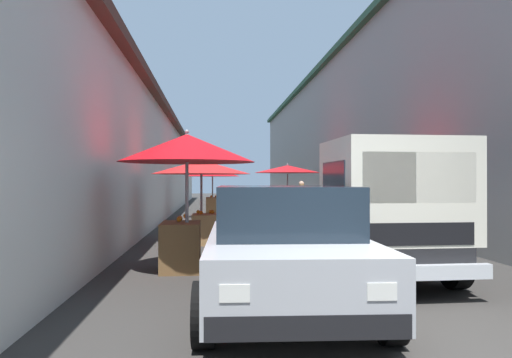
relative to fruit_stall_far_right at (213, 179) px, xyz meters
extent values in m
plane|color=#33302D|center=(-3.12, -1.70, -1.61)|extent=(90.00, 90.00, 0.00)
cube|color=silver|center=(-0.87, 5.36, 0.47)|extent=(49.50, 7.00, 4.15)
cube|color=#4C3328|center=(-0.87, 5.36, 2.66)|extent=(49.80, 7.50, 0.24)
cube|color=gray|center=(-0.87, -8.77, 1.87)|extent=(49.50, 7.00, 6.95)
cube|color=#284C38|center=(-0.87, -8.77, 5.46)|extent=(49.80, 7.50, 0.24)
cylinder|color=#9E9EA3|center=(-0.03, 0.01, -0.56)|extent=(0.06, 0.06, 2.09)
cone|color=red|center=(-0.03, 0.01, 0.30)|extent=(2.27, 2.27, 0.36)
sphere|color=#9E9EA3|center=(-0.03, 0.01, 0.52)|extent=(0.07, 0.07, 0.07)
cube|color=olive|center=(0.11, -0.05, -1.19)|extent=(0.84, 0.67, 0.84)
sphere|color=orange|center=(-0.17, 0.06, -0.72)|extent=(0.09, 0.09, 0.09)
sphere|color=orange|center=(0.28, -0.18, -0.72)|extent=(0.09, 0.09, 0.09)
sphere|color=orange|center=(0.13, -0.17, -0.72)|extent=(0.09, 0.09, 0.09)
sphere|color=orange|center=(-0.14, -0.12, -0.72)|extent=(0.09, 0.09, 0.09)
cylinder|color=#9E9EA3|center=(-9.10, -4.05, -0.55)|extent=(0.06, 0.06, 2.11)
cone|color=red|center=(-9.10, -4.05, 0.34)|extent=(2.45, 2.45, 0.34)
sphere|color=#9E9EA3|center=(-9.10, -4.05, 0.55)|extent=(0.07, 0.07, 0.07)
cube|color=olive|center=(-8.87, -3.97, -1.19)|extent=(0.81, 0.67, 0.83)
sphere|color=orange|center=(-9.07, -4.09, -0.68)|extent=(0.09, 0.09, 0.09)
sphere|color=orange|center=(-8.83, -3.97, -0.73)|extent=(0.09, 0.09, 0.09)
sphere|color=orange|center=(-9.11, -4.03, -0.73)|extent=(0.09, 0.09, 0.09)
sphere|color=orange|center=(-8.82, -3.82, -0.73)|extent=(0.09, 0.09, 0.09)
sphere|color=orange|center=(-8.99, -3.88, -0.73)|extent=(0.09, 0.09, 0.09)
cylinder|color=#9E9EA3|center=(-0.18, -3.14, -0.51)|extent=(0.06, 0.06, 2.19)
cone|color=red|center=(-0.18, -3.14, 0.43)|extent=(2.79, 2.79, 0.31)
sphere|color=#9E9EA3|center=(-0.18, -3.14, 0.63)|extent=(0.07, 0.07, 0.07)
cube|color=brown|center=(-0.13, -3.32, -1.25)|extent=(0.74, 0.72, 0.71)
sphere|color=orange|center=(-0.19, -3.23, -0.80)|extent=(0.09, 0.09, 0.09)
sphere|color=orange|center=(-0.36, -3.18, -0.85)|extent=(0.09, 0.09, 0.09)
sphere|color=orange|center=(0.07, -3.54, -0.85)|extent=(0.09, 0.09, 0.09)
cylinder|color=#9E9EA3|center=(-12.24, 0.44, -0.45)|extent=(0.06, 0.06, 2.31)
cone|color=red|center=(-12.24, 0.44, 0.46)|extent=(2.29, 2.29, 0.47)
sphere|color=#9E9EA3|center=(-12.24, 0.44, 0.74)|extent=(0.07, 0.07, 0.07)
cube|color=brown|center=(-12.19, 0.55, -1.20)|extent=(0.96, 0.65, 0.82)
sphere|color=orange|center=(-12.07, 0.47, -0.69)|extent=(0.09, 0.09, 0.09)
sphere|color=orange|center=(-12.08, 0.58, -0.74)|extent=(0.09, 0.09, 0.09)
sphere|color=orange|center=(-11.88, 0.58, -0.74)|extent=(0.09, 0.09, 0.09)
cylinder|color=#9E9EA3|center=(-8.52, 0.29, -0.59)|extent=(0.06, 0.06, 2.04)
cone|color=red|center=(-8.52, 0.29, 0.26)|extent=(2.42, 2.42, 0.35)
sphere|color=#9E9EA3|center=(-8.52, 0.29, 0.47)|extent=(0.07, 0.07, 0.07)
cube|color=#9E7547|center=(-8.67, 0.12, -1.25)|extent=(0.92, 0.77, 0.72)
sphere|color=orange|center=(-8.50, 0.01, -0.84)|extent=(0.09, 0.09, 0.09)
sphere|color=orange|center=(-8.47, 0.36, -0.84)|extent=(0.09, 0.09, 0.09)
sphere|color=orange|center=(-8.79, 0.29, -0.84)|extent=(0.09, 0.09, 0.09)
sphere|color=orange|center=(-8.50, 0.06, -0.84)|extent=(0.09, 0.09, 0.09)
cube|color=#ADAFB5|center=(-14.75, -0.82, -1.04)|extent=(3.96, 1.87, 0.64)
cube|color=#19232D|center=(-14.60, -0.82, -0.44)|extent=(2.40, 1.60, 0.56)
cube|color=black|center=(-16.66, -0.74, -1.26)|extent=(0.16, 1.65, 0.20)
cube|color=silver|center=(-16.70, -1.33, -0.98)|extent=(0.07, 0.24, 0.14)
cube|color=silver|center=(-16.66, -0.16, -0.98)|extent=(0.07, 0.24, 0.14)
cylinder|color=black|center=(-16.11, -1.63, -1.31)|extent=(0.61, 0.22, 0.60)
cylinder|color=black|center=(-16.04, 0.09, -1.31)|extent=(0.61, 0.22, 0.60)
cylinder|color=black|center=(-13.46, -1.73, -1.31)|extent=(0.61, 0.22, 0.60)
cylinder|color=black|center=(-13.39, -0.01, -1.31)|extent=(0.61, 0.22, 0.60)
cube|color=black|center=(-12.32, -2.45, -1.11)|extent=(4.84, 1.62, 0.36)
cube|color=beige|center=(-13.95, -2.50, -0.23)|extent=(1.59, 1.80, 1.40)
cube|color=#19232D|center=(-14.69, -2.53, -0.05)|extent=(0.11, 1.47, 0.63)
cube|color=#19232D|center=(-13.95, -2.50, -0.05)|extent=(1.10, 1.81, 0.45)
cube|color=black|center=(-14.70, -2.53, -0.75)|extent=(0.10, 1.40, 0.28)
cube|color=silver|center=(-14.78, -2.53, -1.21)|extent=(0.17, 1.75, 0.18)
cube|color=gray|center=(-11.48, -3.25, -0.68)|extent=(3.16, 0.16, 0.50)
cube|color=gray|center=(-11.53, -1.61, -0.68)|extent=(3.16, 0.16, 0.50)
cube|color=gray|center=(-9.95, -2.38, -0.68)|extent=(0.11, 1.65, 0.50)
cylinder|color=black|center=(-13.92, -3.38, -1.25)|extent=(0.73, 0.24, 0.72)
cylinder|color=black|center=(-13.98, -1.63, -1.25)|extent=(0.73, 0.24, 0.72)
cylinder|color=black|center=(-10.85, -3.28, -1.25)|extent=(0.73, 0.24, 0.72)
cylinder|color=black|center=(-10.91, -1.53, -1.25)|extent=(0.73, 0.24, 0.72)
cylinder|color=#232328|center=(-1.78, -3.50, -1.23)|extent=(0.14, 0.14, 0.76)
cylinder|color=#232328|center=(-1.66, -3.40, -1.23)|extent=(0.14, 0.14, 0.76)
cube|color=#D8C666|center=(-1.72, -3.45, -0.57)|extent=(0.46, 0.44, 0.57)
sphere|color=tan|center=(-1.72, -3.45, -0.18)|extent=(0.21, 0.21, 0.21)
cylinder|color=#D8C666|center=(-1.93, -3.63, -0.54)|extent=(0.08, 0.08, 0.51)
cylinder|color=#D8C666|center=(-1.52, -3.27, -0.54)|extent=(0.08, 0.08, 0.51)
cylinder|color=black|center=(-2.62, -3.08, -1.39)|extent=(0.45, 0.15, 0.44)
cylinder|color=black|center=(-3.86, -3.26, -1.39)|extent=(0.45, 0.17, 0.44)
cube|color=black|center=(-3.29, -3.17, -1.34)|extent=(0.93, 0.40, 0.08)
ellipsoid|color=black|center=(-3.59, -3.22, -0.97)|extent=(0.59, 0.34, 0.20)
cube|color=black|center=(-2.67, -3.09, -0.94)|extent=(0.18, 0.34, 0.56)
cylinder|color=silver|center=(-2.74, -3.10, -0.84)|extent=(0.28, 0.10, 0.68)
cylinder|color=black|center=(-2.82, -3.11, -0.49)|extent=(0.55, 0.11, 0.04)
camera|label=1|loc=(-20.49, 0.02, -0.10)|focal=34.18mm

